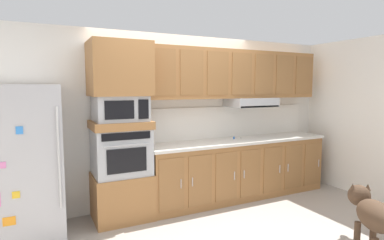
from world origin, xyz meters
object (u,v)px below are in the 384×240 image
Objects in this scene: built_in_oven at (121,151)px; dog at (371,212)px; microwave at (120,108)px; screwdriver at (234,138)px; refrigerator at (25,163)px.

built_in_oven is 2.98m from dog.
screwdriver is at bearing 2.90° from microwave.
built_in_oven is 0.78× the size of dog.
microwave is (0.00, -0.00, 0.56)m from built_in_oven.
refrigerator is 1.25m from microwave.
microwave is (1.10, 0.07, 0.58)m from refrigerator.
microwave is 3.12m from dog.
screwdriver is at bearing 3.13° from refrigerator.
built_in_oven is 0.56m from microwave.
microwave is at bearing 3.51° from refrigerator.
refrigerator is 2.51× the size of built_in_oven.
refrigerator is 2.93m from screwdriver.
microwave is 1.90m from screwdriver.
screwdriver is (2.93, 0.16, 0.05)m from refrigerator.
microwave is at bearing -177.10° from screwdriver.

